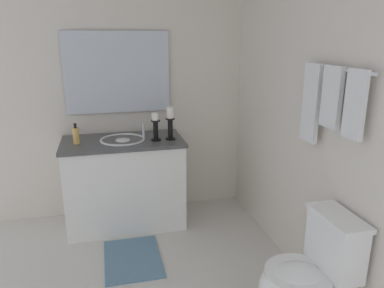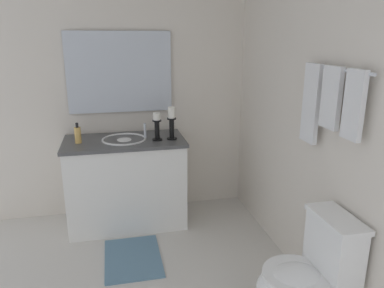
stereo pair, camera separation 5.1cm
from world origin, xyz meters
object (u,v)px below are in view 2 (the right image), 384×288
at_px(vanity_cabinet, 126,182).
at_px(candle_holder_short, 157,126).
at_px(towel_bar, 337,69).
at_px(towel_near_vanity, 311,104).
at_px(mirror, 120,72).
at_px(toilet, 307,279).
at_px(bath_mat, 133,258).
at_px(candle_holder_tall, 172,122).
at_px(soap_bottle, 78,135).
at_px(towel_near_corner, 354,105).
at_px(sink_basin, 125,144).
at_px(towel_center, 331,98).

distance_m(vanity_cabinet, candle_holder_short, 0.62).
height_order(towel_bar, towel_near_vanity, towel_near_vanity).
bearing_deg(mirror, toilet, 26.69).
relative_size(towel_bar, bath_mat, 1.05).
bearing_deg(candle_holder_tall, toilet, 18.97).
height_order(candle_holder_short, towel_near_vanity, towel_near_vanity).
height_order(towel_bar, bath_mat, towel_bar).
bearing_deg(vanity_cabinet, bath_mat, 0.00).
relative_size(mirror, towel_bar, 1.52).
relative_size(soap_bottle, towel_near_corner, 0.48).
distance_m(vanity_cabinet, sink_basin, 0.37).
bearing_deg(towel_center, sink_basin, -139.46).
relative_size(toilet, towel_near_vanity, 1.49).
xyz_separation_m(mirror, towel_center, (1.63, 1.15, -0.02)).
xyz_separation_m(toilet, towel_bar, (-0.26, 0.22, 1.17)).
relative_size(towel_bar, towel_near_vanity, 1.25).
bearing_deg(towel_center, towel_bar, 90.00).
xyz_separation_m(sink_basin, towel_near_vanity, (1.14, 1.15, 0.52)).
relative_size(mirror, bath_mat, 1.60).
height_order(soap_bottle, towel_near_corner, towel_near_corner).
bearing_deg(towel_bar, candle_holder_tall, -149.51).
bearing_deg(toilet, sink_basin, -149.47).
bearing_deg(soap_bottle, towel_center, 49.44).
distance_m(sink_basin, mirror, 0.67).
relative_size(candle_holder_short, bath_mat, 0.41).
relative_size(vanity_cabinet, mirror, 1.13).
xyz_separation_m(candle_holder_short, soap_bottle, (-0.05, -0.68, -0.05)).
bearing_deg(bath_mat, candle_holder_short, 152.12).
xyz_separation_m(sink_basin, toilet, (1.61, 0.95, -0.42)).
relative_size(soap_bottle, toilet, 0.24).
bearing_deg(towel_bar, mirror, -144.26).
distance_m(mirror, towel_bar, 2.01).
bearing_deg(candle_holder_short, vanity_cabinet, -104.88).
height_order(vanity_cabinet, toilet, vanity_cabinet).
bearing_deg(bath_mat, toilet, 44.03).
distance_m(sink_basin, towel_near_vanity, 1.70).
relative_size(sink_basin, towel_center, 1.11).
xyz_separation_m(towel_center, bath_mat, (-0.72, -1.15, -1.37)).
bearing_deg(toilet, towel_center, 141.82).
bearing_deg(vanity_cabinet, towel_near_corner, 36.51).
height_order(mirror, candle_holder_short, mirror).
xyz_separation_m(mirror, bath_mat, (0.91, 0.00, -1.38)).
distance_m(candle_holder_short, bath_mat, 1.13).
xyz_separation_m(toilet, towel_near_corner, (-0.05, 0.20, 1.00)).
distance_m(sink_basin, bath_mat, 1.00).
distance_m(vanity_cabinet, towel_bar, 2.11).
xyz_separation_m(towel_near_vanity, bath_mat, (-0.51, -1.15, -1.29)).
xyz_separation_m(soap_bottle, towel_near_corner, (1.53, 1.55, 0.47)).
bearing_deg(sink_basin, towel_center, 40.54).
distance_m(candle_holder_tall, towel_near_vanity, 1.33).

